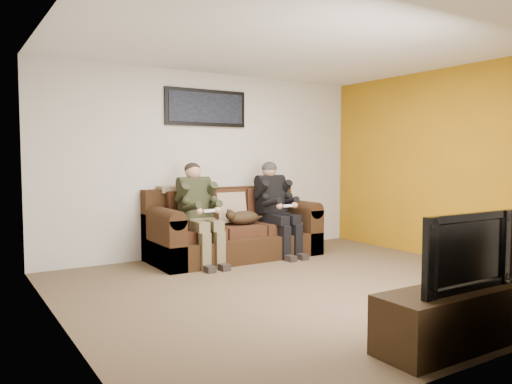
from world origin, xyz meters
TOP-DOWN VIEW (x-y plane):
  - floor at (0.00, 0.00)m, footprint 5.00×5.00m
  - ceiling at (0.00, 0.00)m, footprint 5.00×5.00m
  - wall_back at (0.00, 2.25)m, footprint 5.00×0.00m
  - wall_front at (0.00, -2.25)m, footprint 5.00×0.00m
  - wall_left at (-2.50, 0.00)m, footprint 0.00×4.50m
  - wall_right at (2.50, 0.00)m, footprint 0.00×4.50m
  - accent_wall_right at (2.49, 0.00)m, footprint 0.00×4.50m
  - sofa at (0.12, 1.83)m, footprint 2.35×1.02m
  - throw_pillow at (0.12, 1.88)m, footprint 0.45×0.21m
  - throw_blanket at (-0.59, 2.13)m, footprint 0.48×0.24m
  - person_left at (-0.49, 1.64)m, footprint 0.51×0.87m
  - person_right at (0.73, 1.64)m, footprint 0.51×0.86m
  - cat at (0.18, 1.64)m, footprint 0.66×0.26m
  - framed_poster at (-0.08, 2.22)m, footprint 1.25×0.05m
  - tv_stand at (-0.10, -1.95)m, footprint 1.38×0.45m
  - television at (-0.10, -1.95)m, footprint 0.99×0.14m

SIDE VIEW (x-z plane):
  - floor at x=0.00m, z-range 0.00..0.00m
  - tv_stand at x=-0.10m, z-range 0.00..0.43m
  - sofa at x=0.12m, z-range -0.12..0.84m
  - cat at x=0.18m, z-range 0.45..0.69m
  - throw_pillow at x=0.12m, z-range 0.46..0.91m
  - television at x=-0.10m, z-range 0.43..1.00m
  - person_left at x=-0.49m, z-range 0.09..1.42m
  - person_right at x=0.73m, z-range 0.09..1.42m
  - throw_blanket at x=-0.59m, z-range 0.92..1.01m
  - wall_back at x=0.00m, z-range -1.20..3.80m
  - wall_front at x=0.00m, z-range -1.20..3.80m
  - wall_left at x=-2.50m, z-range -0.95..3.55m
  - wall_right at x=2.50m, z-range -0.95..3.55m
  - accent_wall_right at x=2.49m, z-range -0.95..3.55m
  - framed_poster at x=-0.08m, z-range 1.84..2.36m
  - ceiling at x=0.00m, z-range 2.60..2.60m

